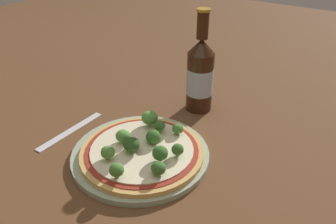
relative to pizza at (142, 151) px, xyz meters
name	(u,v)px	position (x,y,z in m)	size (l,w,h in m)	color
ground_plane	(152,154)	(0.01, 0.02, -0.02)	(3.00, 3.00, 0.00)	brown
plate	(141,154)	(-0.01, 0.00, -0.01)	(0.28, 0.28, 0.01)	#A3B293
pizza	(142,151)	(0.00, 0.00, 0.00)	(0.25, 0.25, 0.01)	tan
broccoli_floret_0	(123,136)	(-0.04, -0.01, 0.02)	(0.03, 0.03, 0.03)	#7A9E5B
broccoli_floret_1	(178,129)	(0.03, 0.08, 0.02)	(0.02, 0.02, 0.02)	#7A9E5B
broccoli_floret_2	(108,152)	(-0.03, -0.06, 0.02)	(0.03, 0.03, 0.03)	#7A9E5B
broccoli_floret_3	(117,170)	(0.02, -0.09, 0.02)	(0.03, 0.03, 0.03)	#7A9E5B
broccoli_floret_4	(158,168)	(0.07, -0.04, 0.02)	(0.03, 0.03, 0.03)	#7A9E5B
broccoli_floret_5	(132,144)	(-0.01, -0.02, 0.02)	(0.03, 0.03, 0.03)	#7A9E5B
broccoli_floret_6	(160,153)	(0.05, -0.01, 0.02)	(0.03, 0.03, 0.03)	#7A9E5B
broccoli_floret_7	(160,126)	(-0.01, 0.07, 0.02)	(0.02, 0.02, 0.03)	#7A9E5B
broccoli_floret_8	(150,118)	(-0.04, 0.07, 0.03)	(0.04, 0.04, 0.03)	#7A9E5B
broccoli_floret_9	(178,149)	(0.07, 0.02, 0.02)	(0.02, 0.02, 0.03)	#7A9E5B
broccoli_floret_10	(154,137)	(0.01, 0.03, 0.02)	(0.03, 0.03, 0.03)	#7A9E5B
beer_bottle	(200,75)	(-0.01, 0.24, 0.07)	(0.07, 0.07, 0.25)	#381E0F
fork	(71,131)	(-0.20, -0.02, -0.02)	(0.02, 0.18, 0.00)	silver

